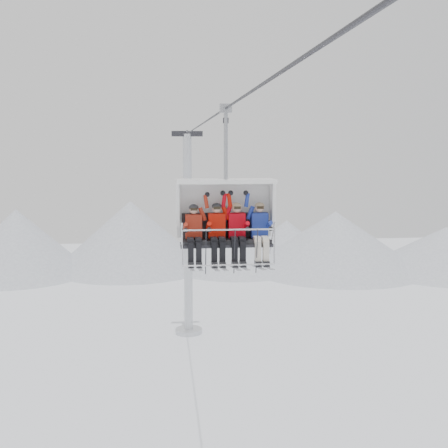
{
  "coord_description": "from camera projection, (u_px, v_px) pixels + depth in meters",
  "views": [
    {
      "loc": [
        -1.59,
        -14.6,
        12.27
      ],
      "look_at": [
        0.0,
        0.0,
        10.32
      ],
      "focal_mm": 45.0,
      "sensor_mm": 36.0,
      "label": 1
    }
  ],
  "objects": [
    {
      "name": "skier_center_left",
      "position": [
        217.0,
        231.0,
        14.23
      ],
      "size": [
        0.43,
        1.69,
        1.69
      ],
      "color": "red",
      "rests_on": "chairlift_carrier"
    },
    {
      "name": "lift_tower_right",
      "position": [
        188.0,
        249.0,
        37.09
      ],
      "size": [
        2.0,
        1.8,
        13.48
      ],
      "color": "silver",
      "rests_on": "ground"
    },
    {
      "name": "haul_cable",
      "position": [
        224.0,
        109.0,
        14.42
      ],
      "size": [
        0.06,
        50.0,
        0.06
      ],
      "primitive_type": "cylinder",
      "rotation": [
        1.57,
        0.0,
        0.0
      ],
      "color": "#2B2A2F",
      "rests_on": "lift_tower_left"
    },
    {
      "name": "skier_far_left",
      "position": [
        194.0,
        232.0,
        14.16
      ],
      "size": [
        0.42,
        1.69,
        1.65
      ],
      "color": "#AA2816",
      "rests_on": "chairlift_carrier"
    },
    {
      "name": "skier_far_right",
      "position": [
        260.0,
        230.0,
        14.34
      ],
      "size": [
        0.43,
        1.69,
        1.69
      ],
      "color": "#1E339A",
      "rests_on": "chairlift_carrier"
    },
    {
      "name": "skier_center_right",
      "position": [
        237.0,
        230.0,
        14.28
      ],
      "size": [
        0.43,
        1.69,
        1.69
      ],
      "color": "red",
      "rests_on": "chairlift_carrier"
    },
    {
      "name": "chairlift_carrier",
      "position": [
        225.0,
        211.0,
        14.49
      ],
      "size": [
        2.5,
        1.17,
        3.98
      ],
      "color": "black",
      "rests_on": "haul_cable"
    },
    {
      "name": "ridgeline",
      "position": [
        164.0,
        243.0,
        57.07
      ],
      "size": [
        72.0,
        21.0,
        7.0
      ],
      "color": "silver",
      "rests_on": "ground"
    }
  ]
}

